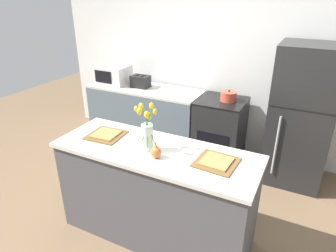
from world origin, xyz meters
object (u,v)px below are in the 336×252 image
at_px(refrigerator, 301,117).
at_px(plate_setting_left, 106,135).
at_px(toaster, 140,81).
at_px(plate_setting_right, 216,162).
at_px(microwave, 113,74).
at_px(stove_range, 220,131).
at_px(cooking_pot, 228,96).
at_px(pear_figurine, 156,152).
at_px(flower_vase, 147,132).

relative_size(refrigerator, plate_setting_left, 4.97).
bearing_deg(toaster, plate_setting_right, -43.39).
height_order(refrigerator, toaster, refrigerator).
bearing_deg(refrigerator, microwave, -179.97).
xyz_separation_m(stove_range, plate_setting_right, (0.44, -1.57, 0.50)).
height_order(toaster, cooking_pot, toaster).
height_order(refrigerator, pear_figurine, refrigerator).
bearing_deg(flower_vase, refrigerator, 56.11).
bearing_deg(flower_vase, plate_setting_left, 172.37).
bearing_deg(plate_setting_right, plate_setting_left, 180.00).
relative_size(flower_vase, cooking_pot, 2.03).
relative_size(plate_setting_left, microwave, 0.70).
bearing_deg(stove_range, plate_setting_right, -74.33).
height_order(stove_range, microwave, microwave).
distance_m(flower_vase, pear_figurine, 0.19).
distance_m(refrigerator, flower_vase, 1.99).
xyz_separation_m(toaster, cooking_pot, (1.31, 0.00, -0.02)).
relative_size(stove_range, plate_setting_right, 2.64).
bearing_deg(plate_setting_left, refrigerator, 44.66).
relative_size(stove_range, flower_vase, 2.09).
xyz_separation_m(pear_figurine, plate_setting_right, (0.47, 0.14, -0.05)).
relative_size(plate_setting_left, toaster, 1.20).
relative_size(stove_range, microwave, 1.85).
relative_size(pear_figurine, plate_setting_right, 0.42).
bearing_deg(plate_setting_left, stove_range, 67.82).
height_order(refrigerator, cooking_pot, refrigerator).
height_order(refrigerator, plate_setting_right, refrigerator).
xyz_separation_m(stove_range, cooking_pot, (0.08, 0.01, 0.51)).
xyz_separation_m(plate_setting_left, toaster, (-0.59, 1.58, 0.03)).
height_order(refrigerator, plate_setting_left, refrigerator).
bearing_deg(pear_figurine, stove_range, 89.15).
xyz_separation_m(stove_range, microwave, (-1.71, -0.00, 0.58)).
relative_size(stove_range, refrigerator, 0.53).
xyz_separation_m(pear_figurine, toaster, (-1.21, 1.72, -0.01)).
bearing_deg(cooking_pot, toaster, -179.98).
xyz_separation_m(flower_vase, pear_figurine, (0.12, -0.08, -0.11)).
height_order(plate_setting_left, toaster, toaster).
distance_m(cooking_pot, microwave, 1.78).
distance_m(stove_range, toaster, 1.34).
bearing_deg(pear_figurine, cooking_pot, 86.66).
bearing_deg(plate_setting_right, pear_figurine, -163.04).
bearing_deg(microwave, cooking_pot, 0.38).
bearing_deg(refrigerator, flower_vase, -123.89).
bearing_deg(microwave, plate_setting_right, -36.18).
relative_size(toaster, cooking_pot, 1.34).
bearing_deg(toaster, flower_vase, -56.69).
xyz_separation_m(flower_vase, plate_setting_left, (-0.49, 0.07, -0.16)).
bearing_deg(refrigerator, toaster, 179.73).
bearing_deg(flower_vase, microwave, 133.57).
distance_m(flower_vase, plate_setting_left, 0.52).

